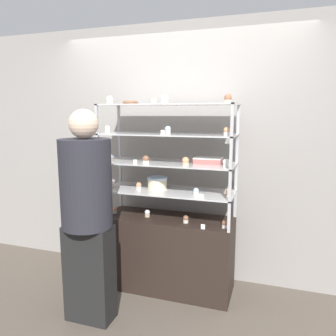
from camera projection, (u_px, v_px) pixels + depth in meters
name	position (u px, v px, depth m)	size (l,w,h in m)	color
ground_plane	(168.00, 287.00, 3.26)	(20.00, 20.00, 0.00)	brown
back_wall	(179.00, 153.00, 3.40)	(8.00, 0.05, 2.60)	gray
display_base	(168.00, 253.00, 3.20)	(1.24, 0.47, 0.72)	black
display_riser_lower	(168.00, 192.00, 3.10)	(1.24, 0.47, 0.27)	#B7B7BC
display_riser_middle	(168.00, 164.00, 3.06)	(1.24, 0.47, 0.27)	#B7B7BC
display_riser_upper	(168.00, 135.00, 3.01)	(1.24, 0.47, 0.27)	#B7B7BC
display_riser_top	(168.00, 106.00, 2.97)	(1.24, 0.47, 0.27)	#B7B7BC
layer_cake_centerpiece	(157.00, 183.00, 3.16)	(0.19, 0.19, 0.11)	beige
sheet_cake_frosted	(208.00, 160.00, 2.98)	(0.25, 0.18, 0.06)	#C66660
cupcake_0	(114.00, 210.00, 3.27)	(0.05, 0.05, 0.07)	beige
cupcake_1	(147.00, 213.00, 3.16)	(0.05, 0.05, 0.07)	#CCB28C
cupcake_2	(186.00, 219.00, 2.98)	(0.05, 0.05, 0.07)	beige
cupcake_3	(225.00, 224.00, 2.85)	(0.05, 0.05, 0.07)	white
price_tag_0	(203.00, 227.00, 2.82)	(0.04, 0.00, 0.04)	white
cupcake_4	(111.00, 184.00, 3.21)	(0.05, 0.05, 0.07)	#CCB28C
cupcake_5	(139.00, 186.00, 3.14)	(0.05, 0.05, 0.07)	white
cupcake_6	(196.00, 192.00, 2.90)	(0.05, 0.05, 0.07)	white
cupcake_7	(229.00, 192.00, 2.88)	(0.05, 0.05, 0.07)	#CCB28C
price_tag_1	(201.00, 196.00, 2.78)	(0.04, 0.00, 0.04)	white
cupcake_8	(110.00, 157.00, 3.15)	(0.06, 0.06, 0.07)	#CCB28C
cupcake_9	(146.00, 159.00, 3.01)	(0.06, 0.06, 0.07)	white
cupcake_10	(186.00, 161.00, 2.91)	(0.06, 0.06, 0.07)	#CCB28C
cupcake_11	(226.00, 163.00, 2.80)	(0.06, 0.06, 0.07)	beige
price_tag_2	(135.00, 162.00, 2.92)	(0.04, 0.00, 0.04)	white
cupcake_12	(108.00, 129.00, 3.10)	(0.05, 0.05, 0.07)	white
cupcake_13	(168.00, 130.00, 2.96)	(0.05, 0.05, 0.07)	beige
cupcake_14	(227.00, 131.00, 2.73)	(0.05, 0.05, 0.07)	white
price_tag_3	(163.00, 132.00, 2.80)	(0.04, 0.00, 0.04)	white
cupcake_15	(110.00, 100.00, 3.09)	(0.06, 0.06, 0.08)	beige
cupcake_16	(165.00, 99.00, 2.85)	(0.06, 0.06, 0.08)	white
cupcake_17	(228.00, 99.00, 2.74)	(0.06, 0.06, 0.08)	#CCB28C
price_tag_4	(154.00, 101.00, 2.78)	(0.04, 0.00, 0.04)	white
donut_glazed	(130.00, 103.00, 3.03)	(0.14, 0.14, 0.03)	brown
customer_figure	(87.00, 212.00, 2.62)	(0.41, 0.41, 1.74)	black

